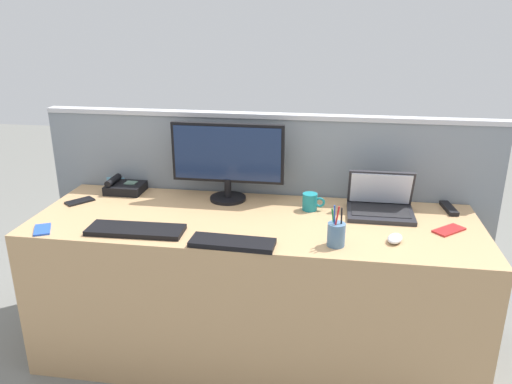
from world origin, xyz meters
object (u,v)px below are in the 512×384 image
Objects in this scene: keyboard_main at (232,243)px; desktop_monitor at (228,157)px; desk_phone at (124,187)px; coffee_mug at (310,202)px; laptop at (380,203)px; cell_phone_blue_case at (42,230)px; cell_phone_red_case at (449,230)px; cell_phone_black_slab at (80,201)px; keyboard_spare at (136,230)px; tv_remote at (449,208)px; computer_mouse_right_hand at (395,238)px; pen_cup at (336,234)px.

desktop_monitor is at bearing 105.94° from keyboard_main.
coffee_mug reaches higher than desk_phone.
coffee_mug is at bearing -177.22° from laptop.
desk_phone is 1.58× the size of cell_phone_blue_case.
coffee_mug reaches higher than keyboard_main.
keyboard_main is at bearing -114.65° from cell_phone_red_case.
keyboard_spare is at bearing 1.72° from cell_phone_black_slab.
desk_phone is 1.75× the size of coffee_mug.
laptop is at bearing -173.04° from tv_remote.
computer_mouse_right_hand is 0.30m from cell_phone_red_case.
cell_phone_black_slab is 1.19m from coffee_mug.
cell_phone_blue_case is at bearing -170.92° from tv_remote.
keyboard_spare is at bearing -123.76° from desktop_monitor.
computer_mouse_right_hand is at bearing -22.63° from cell_phone_blue_case.
tv_remote is at bearing 8.58° from coffee_mug.
keyboard_main is at bearing -157.58° from tv_remote.
laptop reaches higher than pen_cup.
laptop is 0.46m from pen_cup.
pen_cup is 0.74m from tv_remote.
laptop is 0.35m from cell_phone_red_case.
computer_mouse_right_hand is at bearing 16.78° from pen_cup.
cell_phone_red_case is (1.81, 0.28, 0.00)m from cell_phone_blue_case.
pen_cup is 1.49× the size of cell_phone_blue_case.
computer_mouse_right_hand is (1.14, 0.08, 0.01)m from keyboard_spare.
tv_remote is (0.55, 0.50, -0.04)m from pen_cup.
tv_remote is (1.44, 0.50, -0.00)m from keyboard_spare.
tv_remote is at bearing -0.19° from desk_phone.
cell_phone_black_slab is 0.82× the size of tv_remote.
keyboard_spare is at bearing -179.93° from pen_cup.
desk_phone is at bearing 144.05° from keyboard_main.
keyboard_main is at bearing -123.53° from coffee_mug.
desktop_monitor reaches higher than cell_phone_red_case.
cell_phone_black_slab is (-0.89, 0.38, -0.01)m from keyboard_main.
tv_remote reaches higher than cell_phone_blue_case.
tv_remote is 1.52× the size of coffee_mug.
keyboard_spare is 4.32× the size of computer_mouse_right_hand.
desktop_monitor is 3.80× the size of cell_phone_red_case.
desk_phone is 1.96× the size of computer_mouse_right_hand.
keyboard_main is (-0.64, -0.47, -0.04)m from laptop.
cell_phone_red_case is (1.65, -0.27, -0.02)m from desk_phone.
cell_phone_black_slab is at bearing -169.50° from computer_mouse_right_hand.
pen_cup is (-0.21, -0.41, 0.00)m from laptop.
cell_phone_blue_case is 1.94m from tv_remote.
keyboard_main is at bearing -38.27° from desk_phone.
pen_cup is (-0.25, -0.08, 0.04)m from computer_mouse_right_hand.
laptop is 2.83× the size of coffee_mug.
laptop is 3.16× the size of computer_mouse_right_hand.
cell_phone_black_slab is (-1.53, -0.09, -0.04)m from laptop.
computer_mouse_right_hand is at bearing -133.05° from tv_remote.
desk_phone is 1.06× the size of pen_cup.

